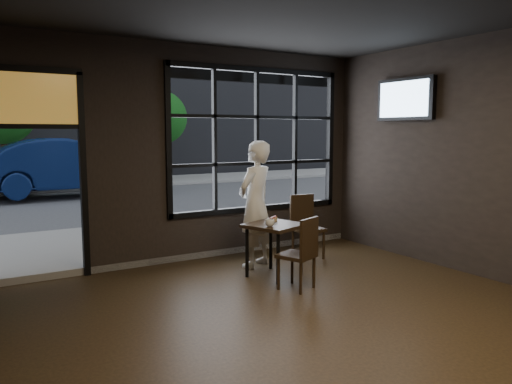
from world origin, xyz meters
TOP-DOWN VIEW (x-y plane):
  - floor at (0.00, 0.00)m, footprint 6.00×7.00m
  - window_frame at (1.20, 3.50)m, footprint 3.06×0.12m
  - stained_transom at (-2.10, 3.50)m, footprint 1.20×0.06m
  - street_asphalt at (0.00, 24.00)m, footprint 60.00×41.00m
  - building_across at (0.00, 23.00)m, footprint 28.00×12.00m
  - cafe_table at (0.64, 2.13)m, footprint 0.85×0.85m
  - chair_near at (0.58, 1.53)m, footprint 0.51×0.51m
  - chair_window at (1.62, 2.67)m, footprint 0.45×0.45m
  - man at (0.70, 2.71)m, footprint 0.78×0.67m
  - hotdog at (0.71, 2.26)m, footprint 0.21×0.18m
  - cup at (0.48, 1.99)m, footprint 0.13×0.13m
  - tv at (2.93, 2.02)m, footprint 0.12×1.08m
  - navy_car at (-0.06, 12.10)m, footprint 5.01×1.77m
  - tree_left at (-1.50, 15.27)m, footprint 2.14×2.14m
  - tree_right at (3.84, 14.90)m, footprint 2.04×2.04m

SIDE VIEW (x-z plane):
  - street_asphalt at x=0.00m, z-range -0.04..0.00m
  - floor at x=0.00m, z-range -0.02..0.00m
  - cafe_table at x=0.64m, z-range 0.00..0.72m
  - chair_near at x=0.58m, z-range 0.00..0.90m
  - chair_window at x=1.62m, z-range 0.00..0.97m
  - hotdog at x=0.71m, z-range 0.72..0.78m
  - cup at x=0.48m, z-range 0.72..0.81m
  - man at x=0.70m, z-range 0.00..1.81m
  - navy_car at x=-0.06m, z-range 0.10..1.75m
  - window_frame at x=1.20m, z-range 0.66..2.94m
  - stained_transom at x=-2.10m, z-range 2.00..2.70m
  - tv at x=2.93m, z-range 2.11..2.74m
  - tree_right at x=3.84m, z-range 0.71..4.20m
  - tree_left at x=-1.50m, z-range 0.75..4.41m
  - building_across at x=0.00m, z-range 0.00..15.00m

